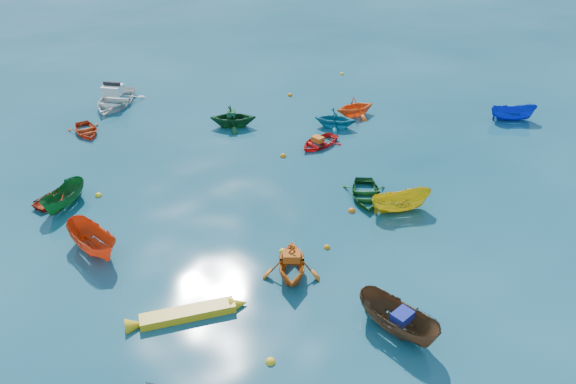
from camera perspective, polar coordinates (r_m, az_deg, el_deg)
ground at (r=24.54m, az=7.25°, el=-5.66°), size 160.00×160.00×0.00m
sampan_brown_mid at (r=21.07m, az=10.95°, el=-13.71°), size 1.59×3.48×1.30m
dinghy_orange_w at (r=22.97m, az=0.37°, el=-8.41°), size 3.59×3.65×1.46m
sampan_yellow_mid at (r=27.25m, az=11.27°, el=-1.85°), size 3.14×2.24×1.14m
dinghy_green_e at (r=27.93m, az=7.86°, el=-0.58°), size 3.57×3.67×0.62m
dinghy_cyan_se at (r=34.89m, az=4.78°, el=6.58°), size 3.30×3.35×1.33m
dinghy_red_nw at (r=29.74m, az=-22.12°, el=-0.69°), size 3.09×2.63×0.54m
sampan_orange_n at (r=25.54m, az=-18.97°, el=-5.71°), size 1.65×3.47×1.30m
dinghy_green_n at (r=35.03m, az=-5.56°, el=6.64°), size 3.66×3.58×1.46m
dinghy_red_ne at (r=32.64m, az=3.13°, el=4.77°), size 2.96×2.30×0.56m
sampan_blue_far at (r=38.46m, az=21.76°, el=6.83°), size 2.89×2.59×1.10m
dinghy_red_far at (r=36.16m, az=-19.78°, el=5.67°), size 2.22×2.85×0.54m
dinghy_orange_far at (r=36.65m, az=6.78°, el=7.75°), size 3.08×2.82×1.38m
sampan_green_far at (r=29.10m, az=-21.60°, el=-1.31°), size 2.99×2.51×1.11m
kayak_yellow at (r=21.54m, az=-10.08°, el=-12.34°), size 4.13×2.11×0.43m
motorboat_white at (r=39.70m, az=-17.13°, el=8.48°), size 5.31×5.23×1.50m
tarp_blue_a at (r=20.44m, az=11.53°, el=-12.28°), size 0.77×0.62×0.35m
tarp_orange_a at (r=22.44m, az=0.38°, el=-6.58°), size 0.87×0.84×0.34m
tarp_green_b at (r=34.67m, az=-5.81°, el=7.97°), size 0.79×0.82×0.32m
tarp_orange_b at (r=32.38m, az=3.04°, el=5.39°), size 0.56×0.68×0.30m
buoy_ye_a at (r=19.76m, az=-1.79°, el=-16.89°), size 0.34×0.34×0.34m
buoy_or_b at (r=26.83m, az=6.48°, el=-1.96°), size 0.35×0.35×0.35m
buoy_ye_b at (r=21.49m, az=-10.01°, el=-12.46°), size 0.32×0.32×0.32m
buoy_or_c at (r=24.42m, az=3.98°, el=-5.67°), size 0.29×0.29×0.29m
buoy_ye_c at (r=24.15m, az=-0.55°, el=-6.08°), size 0.30×0.30×0.30m
buoy_or_d at (r=31.38m, az=-0.50°, el=3.64°), size 0.35×0.35×0.35m
buoy_ye_d at (r=29.36m, az=-18.68°, el=-0.38°), size 0.34×0.34×0.34m
buoy_or_e at (r=39.43m, az=0.20°, el=9.76°), size 0.34×0.34×0.34m
buoy_ye_e at (r=43.55m, az=5.49°, el=11.80°), size 0.31×0.31×0.31m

